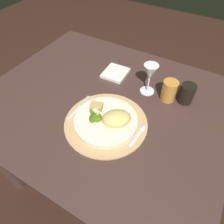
% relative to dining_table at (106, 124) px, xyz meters
% --- Properties ---
extents(ground_plane, '(6.00, 6.00, 0.00)m').
position_rel_dining_table_xyz_m(ground_plane, '(0.00, 0.00, -0.54)').
color(ground_plane, '#331D14').
extents(dining_table, '(1.10, 0.92, 0.71)m').
position_rel_dining_table_xyz_m(dining_table, '(0.00, 0.00, 0.00)').
color(dining_table, '#402925').
rests_on(dining_table, ground).
extents(placemat, '(0.34, 0.34, 0.01)m').
position_rel_dining_table_xyz_m(placemat, '(0.07, -0.11, 0.18)').
color(placemat, tan).
rests_on(placemat, dining_table).
extents(dinner_plate, '(0.26, 0.26, 0.02)m').
position_rel_dining_table_xyz_m(dinner_plate, '(0.07, -0.11, 0.19)').
color(dinner_plate, '#ECE5CA').
rests_on(dinner_plate, placemat).
extents(pasta_serving, '(0.14, 0.14, 0.05)m').
position_rel_dining_table_xyz_m(pasta_serving, '(0.12, -0.10, 0.23)').
color(pasta_serving, '#DAC46B').
rests_on(pasta_serving, dinner_plate).
extents(salad_greens, '(0.08, 0.07, 0.02)m').
position_rel_dining_table_xyz_m(salad_greens, '(0.03, -0.13, 0.21)').
color(salad_greens, '#487A12').
rests_on(salad_greens, dinner_plate).
extents(bread_piece, '(0.06, 0.05, 0.02)m').
position_rel_dining_table_xyz_m(bread_piece, '(0.01, -0.08, 0.21)').
color(bread_piece, tan).
rests_on(bread_piece, dinner_plate).
extents(fork, '(0.02, 0.16, 0.00)m').
position_rel_dining_table_xyz_m(fork, '(-0.07, -0.11, 0.18)').
color(fork, silver).
rests_on(fork, placemat).
extents(spoon, '(0.02, 0.13, 0.01)m').
position_rel_dining_table_xyz_m(spoon, '(0.22, -0.09, 0.18)').
color(spoon, silver).
rests_on(spoon, placemat).
extents(napkin, '(0.12, 0.13, 0.01)m').
position_rel_dining_table_xyz_m(napkin, '(-0.05, 0.19, 0.18)').
color(napkin, white).
rests_on(napkin, dining_table).
extents(wine_glass, '(0.07, 0.07, 0.15)m').
position_rel_dining_table_xyz_m(wine_glass, '(0.14, 0.15, 0.28)').
color(wine_glass, silver).
rests_on(wine_glass, dining_table).
extents(amber_tumbler, '(0.07, 0.07, 0.10)m').
position_rel_dining_table_xyz_m(amber_tumbler, '(0.24, 0.15, 0.22)').
color(amber_tumbler, '#C88333').
rests_on(amber_tumbler, dining_table).
extents(dark_tumbler, '(0.07, 0.07, 0.09)m').
position_rel_dining_table_xyz_m(dark_tumbler, '(0.32, 0.18, 0.22)').
color(dark_tumbler, black).
rests_on(dark_tumbler, dining_table).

